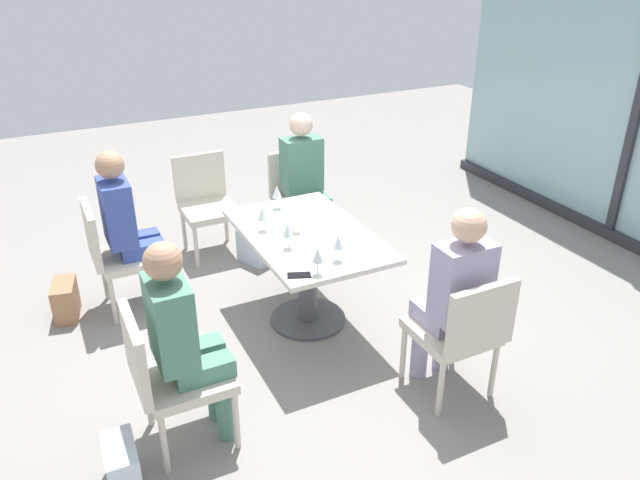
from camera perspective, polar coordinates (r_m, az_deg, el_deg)
The scene contains 22 objects.
ground_plane at distance 4.69m, azimuth -1.11°, elevation -7.36°, with size 12.00×12.00×0.00m, color gray.
window_wall_backdrop at distance 6.15m, azimuth 27.35°, elevation 10.43°, with size 4.41×0.10×2.70m.
dining_table_main at distance 4.41m, azimuth -1.17°, elevation -1.55°, with size 1.29×0.82×0.73m.
chair_far_left at distance 5.57m, azimuth -1.87°, elevation 4.16°, with size 0.50×0.46×0.87m.
chair_front_right at distance 3.50m, azimuth -13.87°, elevation -11.68°, with size 0.46×0.50×0.87m.
chair_front_left at distance 4.83m, azimuth -18.26°, elevation -0.95°, with size 0.46×0.50×0.87m.
chair_far_right at distance 3.81m, azimuth 12.99°, elevation -8.03°, with size 0.50×0.46×0.87m.
chair_side_end at distance 5.57m, azimuth -10.49°, elevation 3.74°, with size 0.50×0.46×0.87m.
person_far_left at distance 5.40m, azimuth -1.42°, elevation 5.76°, with size 0.39×0.34×1.26m.
person_front_right at distance 3.39m, azimuth -12.44°, elevation -8.55°, with size 0.34×0.39×1.26m.
person_front_left at distance 4.75m, azimuth -17.32°, elevation 1.49°, with size 0.34×0.39×1.26m.
person_far_right at distance 3.77m, azimuth 12.29°, elevation -4.66°, with size 0.39×0.34×1.26m.
wine_glass_0 at distance 4.31m, azimuth -5.33°, elevation 2.43°, with size 0.07×0.07×0.18m.
wine_glass_1 at distance 3.89m, azimuth 1.67°, elevation -0.24°, with size 0.07×0.07×0.18m.
wine_glass_2 at distance 3.74m, azimuth -0.23°, elevation -1.44°, with size 0.07×0.07×0.18m.
wine_glass_3 at distance 4.06m, azimuth -3.00°, elevation 0.90°, with size 0.07×0.07×0.18m.
wine_glass_4 at distance 4.67m, azimuth -4.00°, elevation 4.41°, with size 0.07×0.07×0.18m.
coffee_cup at distance 4.32m, azimuth -2.26°, elevation 1.27°, with size 0.08×0.08×0.09m, color white.
cell_phone_on_table at distance 3.79m, azimuth -1.94°, elevation -3.26°, with size 0.07×0.14×0.01m, color black.
handbag_0 at distance 5.44m, azimuth -6.06°, elevation -0.69°, with size 0.30×0.16×0.28m, color silver.
handbag_1 at distance 3.55m, azimuth -17.75°, elevation -19.29°, with size 0.30×0.16×0.28m, color silver.
handbag_2 at distance 5.04m, azimuth -22.41°, elevation -5.14°, with size 0.30×0.16×0.28m, color #A3704C.
Camera 1 is at (3.53, -1.64, 2.62)m, focal length 34.70 mm.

